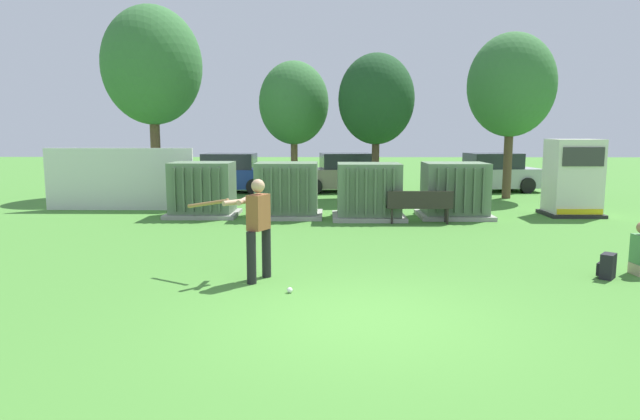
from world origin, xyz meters
The scene contains 18 objects.
ground_plane centered at (0.00, 0.00, 0.00)m, with size 96.00×96.00×0.00m, color #478433.
fence_panel centered at (-7.27, 10.50, 1.00)m, with size 4.80×0.12×2.00m, color silver.
transformer_west centered at (-4.28, 9.23, 0.79)m, with size 2.10×1.70×1.62m.
transformer_mid_west centered at (-1.74, 9.10, 0.79)m, with size 2.10×1.70×1.62m.
transformer_mid_east centered at (0.66, 8.78, 0.79)m, with size 2.10×1.70×1.62m.
transformer_east centered at (3.22, 9.08, 0.79)m, with size 2.10×1.70×1.62m.
generator_enclosure centered at (6.85, 9.49, 1.14)m, with size 1.60×1.40×2.30m.
park_bench centered at (2.01, 7.92, 0.54)m, with size 1.80×0.40×0.92m.
batter centered at (-1.75, 1.98, 0.98)m, with size 1.55×0.95×1.74m.
sports_ball centered at (-1.12, 1.20, 0.04)m, with size 0.09×0.09×0.09m, color white.
backpack centered at (4.32, 2.16, 0.21)m, with size 0.37×0.38×0.44m.
tree_left centered at (-7.40, 14.86, 5.06)m, with size 3.86×3.86×7.37m.
tree_center_left centered at (-1.89, 15.23, 3.64)m, with size 2.78×2.78×5.30m.
tree_center_right centered at (1.26, 13.74, 3.71)m, with size 2.83×2.83×5.40m.
tree_right centered at (6.28, 13.88, 4.22)m, with size 3.22×3.22×6.15m.
parked_car_leftmost centered at (-4.75, 15.88, 0.75)m, with size 4.25×2.01×1.62m.
parked_car_left_of_center centered at (0.14, 16.21, 0.75)m, with size 4.39×2.34×1.62m.
parked_car_right_of_center centered at (6.34, 16.32, 0.75)m, with size 4.39×2.34×1.62m.
Camera 1 is at (-0.52, -7.30, 2.53)m, focal length 31.22 mm.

